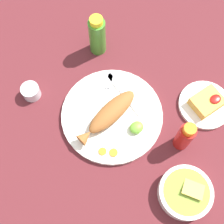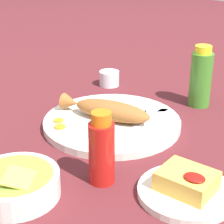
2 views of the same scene
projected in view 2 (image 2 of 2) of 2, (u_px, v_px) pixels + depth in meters
The scene contains 14 objects.
ground_plane at pixel (112, 126), 1.01m from camera, with size 4.00×4.00×0.00m, color #561E23.
main_plate at pixel (112, 123), 1.01m from camera, with size 0.34×0.34×0.02m, color white.
fried_fish at pixel (107, 110), 1.00m from camera, with size 0.25×0.10×0.05m.
fork_near at pixel (141, 111), 1.04m from camera, with size 0.15×0.13×0.00m.
fork_far at pixel (149, 119), 1.00m from camera, with size 0.02×0.19×0.00m.
carrot_slice_near at pixel (59, 121), 0.99m from camera, with size 0.03×0.03×0.00m, color orange.
carrot_slice_mid at pixel (60, 127), 0.96m from camera, with size 0.03×0.03×0.00m, color orange.
lime_wedge_main at pixel (101, 131), 0.91m from camera, with size 0.05×0.04×0.03m, color #6BB233.
hot_sauce_bottle_red at pixel (102, 150), 0.76m from camera, with size 0.05×0.05×0.15m.
hot_sauce_bottle_green at pixel (201, 78), 1.10m from camera, with size 0.06×0.06×0.17m.
salt_cup at pixel (109, 79), 1.26m from camera, with size 0.06×0.06×0.05m.
side_plate_fries at pixel (186, 192), 0.74m from camera, with size 0.18×0.18×0.01m, color white.
fries_pile at pixel (187, 181), 0.73m from camera, with size 0.10×0.08×0.04m.
guacamole_bowl at pixel (16, 184), 0.73m from camera, with size 0.16×0.16×0.06m.
Camera 2 is at (0.55, -0.72, 0.45)m, focal length 65.00 mm.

